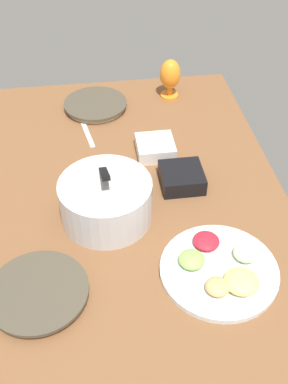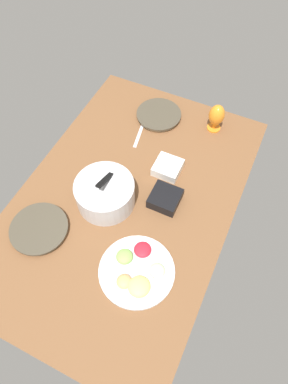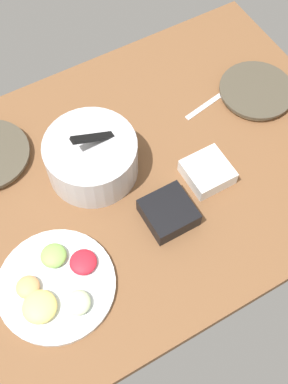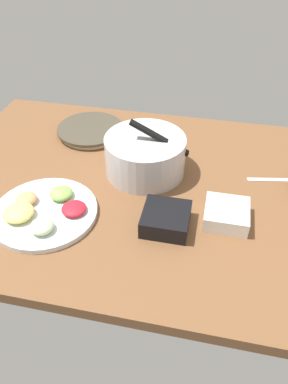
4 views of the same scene
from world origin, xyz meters
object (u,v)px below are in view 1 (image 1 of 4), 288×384
Objects in this scene: fruit_platter at (220,269)px; square_bowl_black at (182,177)px; mixing_bowl at (106,199)px; dinner_plate_right at (96,105)px; dinner_plate_left at (38,293)px; hurricane_glass_orange at (170,76)px; square_bowl_white at (155,147)px.

square_bowl_black reaches higher than fruit_platter.
mixing_bowl is 2.09× the size of square_bowl_black.
dinner_plate_right is at bearing 26.83° from square_bowl_black.
dinner_plate_left is 1.62× the size of hurricane_glass_orange.
dinner_plate_right is 0.88× the size of mixing_bowl.
square_bowl_black is at bearing 173.97° from hurricane_glass_orange.
square_bowl_white is at bearing -149.42° from dinner_plate_right.
fruit_platter is 2.35× the size of square_bowl_black.
mixing_bowl is (-64.11, 0.26, 6.02)cm from dinner_plate_right.
dinner_plate_right is at bearing 30.58° from square_bowl_white.
hurricane_glass_orange is (69.34, -32.60, 2.44)cm from mixing_bowl.
dinner_plate_right is (92.02, -20.95, -0.07)cm from dinner_plate_left.
dinner_plate_right is 33.83cm from hurricane_glass_orange.
dinner_plate_right is 39.37cm from square_bowl_white.
hurricane_glass_orange is (96.13, -2.59, 8.26)cm from fruit_platter.
dinner_plate_left is at bearing 130.27° from square_bowl_black.
fruit_platter is (1.12, -50.69, 0.12)cm from dinner_plate_left.
mixing_bowl reaches higher than hurricane_glass_orange.
square_bowl_white is (-39.10, 12.32, -6.98)cm from hurricane_glass_orange.
dinner_plate_left is 111.21cm from hurricane_glass_orange.
mixing_bowl is 76.66cm from hurricane_glass_orange.
dinner_plate_left is at bearing 91.27° from fruit_platter.
fruit_platter is at bearing -170.32° from square_bowl_white.
square_bowl_white is at bearing 162.51° from hurricane_glass_orange.
dinner_plate_right is 64.39cm from mixing_bowl.
square_bowl_black is 1.05× the size of square_bowl_white.
mixing_bowl reaches higher than dinner_plate_right.
hurricane_glass_orange is (97.25, -53.29, 8.38)cm from dinner_plate_left.
fruit_platter is at bearing -161.88° from dinner_plate_right.
dinner_plate_right is at bearing 99.19° from hurricane_glass_orange.
fruit_platter reaches higher than dinner_plate_right.
hurricane_glass_orange reaches higher than fruit_platter.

